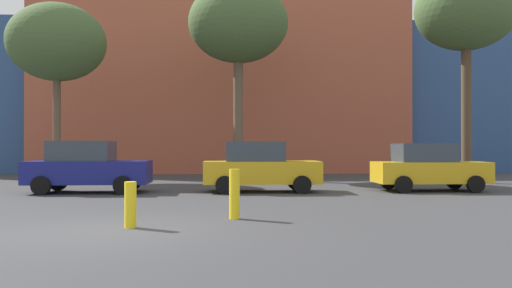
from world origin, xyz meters
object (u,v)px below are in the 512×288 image
at_px(parked_car_1, 87,167).
at_px(bollard_yellow_1, 130,205).
at_px(parked_car_3, 428,167).
at_px(parked_car_2, 260,167).
at_px(bare_tree_2, 466,11).
at_px(bollard_yellow_0, 234,194).
at_px(bare_tree_0, 238,24).
at_px(bare_tree_1, 57,43).

bearing_deg(parked_car_1, bollard_yellow_1, -70.38).
distance_m(parked_car_1, parked_car_3, 12.42).
xyz_separation_m(parked_car_2, bare_tree_2, (9.68, 4.37, 6.89)).
xyz_separation_m(bare_tree_2, bollard_yellow_0, (-10.71, -11.62, -7.23)).
bearing_deg(bare_tree_2, parked_car_3, -128.20).
distance_m(parked_car_2, bare_tree_0, 10.07).
bearing_deg(bollard_yellow_1, bare_tree_1, 112.25).
distance_m(bare_tree_0, bollard_yellow_1, 17.60).
xyz_separation_m(bare_tree_2, bollard_yellow_1, (-12.84, -12.84, -7.33)).
xyz_separation_m(bare_tree_1, bollard_yellow_1, (6.02, -14.71, -6.05)).
height_order(parked_car_3, bollard_yellow_1, parked_car_3).
bearing_deg(bare_tree_0, bollard_yellow_1, -99.11).
xyz_separation_m(parked_car_3, bare_tree_2, (3.44, 4.37, 6.92)).
xyz_separation_m(parked_car_2, bollard_yellow_0, (-1.04, -7.24, -0.33)).
distance_m(parked_car_2, bollard_yellow_0, 7.33).
xyz_separation_m(parked_car_3, bollard_yellow_1, (-9.40, -8.47, -0.41)).
distance_m(parked_car_3, bare_tree_2, 8.88).
relative_size(bollard_yellow_0, bollard_yellow_1, 1.22).
bearing_deg(parked_car_1, bollard_yellow_0, -54.63).
bearing_deg(bollard_yellow_0, bare_tree_1, 121.12).
bearing_deg(bollard_yellow_0, parked_car_1, 125.37).
relative_size(bare_tree_2, bollard_yellow_0, 8.57).
bearing_deg(bollard_yellow_1, bollard_yellow_0, 29.98).
xyz_separation_m(parked_car_1, bare_tree_0, (5.55, 7.34, 6.84)).
xyz_separation_m(parked_car_1, bollard_yellow_0, (5.14, -7.24, -0.35)).
distance_m(bare_tree_0, bollard_yellow_0, 16.27).
bearing_deg(bare_tree_1, bare_tree_2, -5.67).
relative_size(parked_car_2, bare_tree_1, 0.50).
distance_m(parked_car_3, bollard_yellow_1, 12.66).
height_order(parked_car_3, bollard_yellow_0, parked_car_3).
height_order(parked_car_1, parked_car_2, parked_car_1).
xyz_separation_m(parked_car_1, parked_car_3, (12.42, -0.00, -0.04)).
relative_size(bare_tree_0, bollard_yellow_1, 10.54).
relative_size(parked_car_3, bollard_yellow_0, 3.57).
relative_size(parked_car_1, parked_car_2, 1.02).
bearing_deg(bare_tree_0, parked_car_2, -85.15).
height_order(bare_tree_2, bollard_yellow_1, bare_tree_2).
xyz_separation_m(bare_tree_0, bollard_yellow_1, (-2.54, -15.81, -7.29)).
height_order(bare_tree_2, bollard_yellow_0, bare_tree_2).
height_order(bare_tree_1, bollard_yellow_0, bare_tree_1).
xyz_separation_m(parked_car_2, bare_tree_0, (-0.62, 7.34, 6.86)).
height_order(bare_tree_0, bollard_yellow_1, bare_tree_0).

